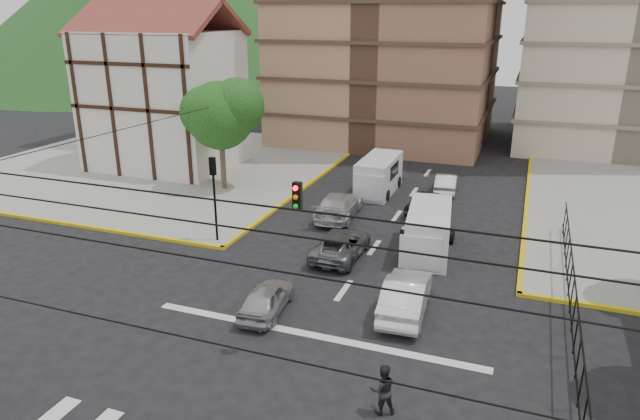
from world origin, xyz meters
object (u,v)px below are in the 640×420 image
at_px(van_left_lane, 378,177).
at_px(car_white_front_right, 406,295).
at_px(car_silver_front_left, 267,298).
at_px(traffic_light_nw, 214,185).
at_px(van_right_lane, 428,233).
at_px(pedestrian_crosswalk, 383,390).

relative_size(van_left_lane, car_white_front_right, 1.12).
relative_size(van_left_lane, car_silver_front_left, 1.44).
bearing_deg(traffic_light_nw, car_white_front_right, -19.09).
distance_m(van_right_lane, car_white_front_right, 5.97).
bearing_deg(car_silver_front_left, pedestrian_crosswalk, 138.62).
xyz_separation_m(car_silver_front_left, pedestrian_crosswalk, (5.81, -4.25, 0.20)).
xyz_separation_m(van_left_lane, car_white_front_right, (5.09, -14.80, -0.37)).
distance_m(van_right_lane, car_silver_front_left, 9.31).
bearing_deg(traffic_light_nw, car_silver_front_left, -45.61).
bearing_deg(van_left_lane, traffic_light_nw, -116.82).
height_order(traffic_light_nw, van_left_lane, traffic_light_nw).
distance_m(van_right_lane, pedestrian_crosswalk, 12.17).
bearing_deg(van_left_lane, car_white_front_right, -71.13).
bearing_deg(pedestrian_crosswalk, car_white_front_right, -112.17).
bearing_deg(car_white_front_right, pedestrian_crosswalk, 92.33).
bearing_deg(car_white_front_right, car_silver_front_left, 16.85).
height_order(van_left_lane, car_white_front_right, van_left_lane).
xyz_separation_m(van_left_lane, car_silver_front_left, (-0.08, -16.72, -0.52)).
xyz_separation_m(van_right_lane, van_left_lane, (-4.85, 8.84, 0.02)).
bearing_deg(pedestrian_crosswalk, traffic_light_nw, -69.22).
relative_size(van_right_lane, pedestrian_crosswalk, 3.27).
xyz_separation_m(car_white_front_right, pedestrian_crosswalk, (0.64, -6.18, 0.05)).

